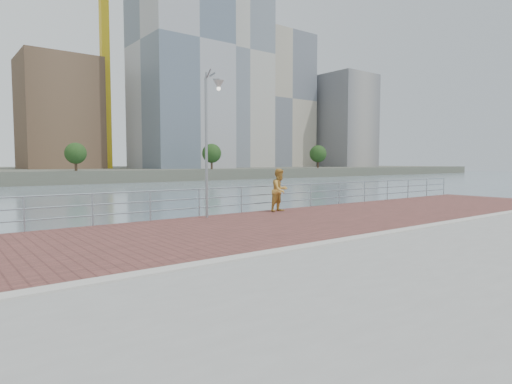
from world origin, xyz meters
TOP-DOWN VIEW (x-y plane):
  - water at (0.00, 0.00)m, footprint 400.00×400.00m
  - brick_lane at (0.00, 3.60)m, footprint 40.00×6.80m
  - curb at (0.00, 0.00)m, footprint 40.00×0.40m
  - guardrail at (0.00, 7.00)m, footprint 39.06×0.06m
  - street_lamp at (1.08, 6.11)m, footprint 0.39×1.14m
  - bystander at (4.63, 6.30)m, footprint 1.01×0.84m
  - tower_crane at (27.36, 104.00)m, footprint 47.00×2.00m
  - skyline at (29.36, 104.22)m, footprint 233.00×41.00m
  - shoreline_trees at (4.22, 77.00)m, footprint 144.78×5.11m

SIDE VIEW (x-z plane):
  - water at x=0.00m, z-range -2.00..-2.00m
  - brick_lane at x=0.00m, z-range 0.00..0.02m
  - curb at x=0.00m, z-range 0.00..0.06m
  - guardrail at x=0.00m, z-range 0.13..1.25m
  - bystander at x=4.63m, z-range 0.02..1.88m
  - street_lamp at x=1.08m, z-range 1.13..6.51m
  - shoreline_trees at x=4.22m, z-range 0.99..7.80m
  - skyline at x=29.36m, z-range -9.89..62.06m
  - tower_crane at x=27.36m, z-range 8.15..58.85m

